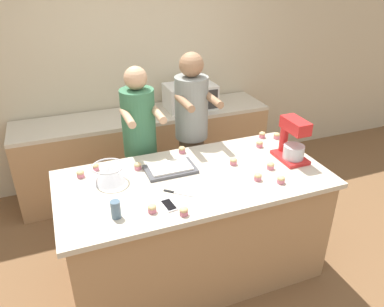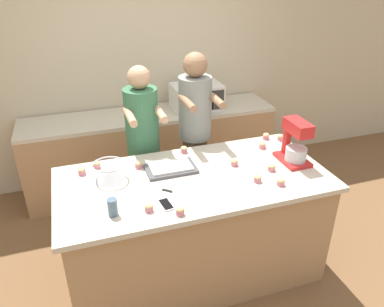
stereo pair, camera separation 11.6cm
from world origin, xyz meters
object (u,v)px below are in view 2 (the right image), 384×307
object	(u,v)px
person_right	(195,138)
baking_tray	(171,168)
cupcake_1	(184,149)
microwave_oven	(197,96)
cupcake_8	(266,136)
cupcake_11	(281,137)
stand_mixer	(295,144)
cupcake_3	(281,182)
mixing_bowl	(109,171)
cupcake_6	(258,178)
cell_phone	(166,205)
person_left	(144,149)
drinking_glass	(113,207)
cupcake_7	(272,167)
cupcake_4	(139,165)
cupcake_9	(234,162)
cupcake_2	(97,165)
cupcake_12	(262,145)
cupcake_10	(149,207)
knife	(174,192)
cupcake_0	(180,211)

from	to	relation	value
person_right	baking_tray	world-z (taller)	person_right
cupcake_1	microwave_oven	bearing A→B (deg)	65.64
cupcake_8	cupcake_11	distance (m)	0.13
stand_mixer	cupcake_3	distance (m)	0.43
mixing_bowl	cupcake_6	size ratio (longest dim) A/B	4.18
cell_phone	cupcake_1	xyz separation A→B (m)	(0.35, 0.70, 0.02)
person_left	cupcake_3	distance (m)	1.30
drinking_glass	mixing_bowl	bearing A→B (deg)	85.18
cupcake_11	cupcake_7	bearing A→B (deg)	-127.19
stand_mixer	cell_phone	size ratio (longest dim) A/B	2.38
cupcake_1	cupcake_8	world-z (taller)	same
person_left	drinking_glass	distance (m)	1.07
mixing_bowl	cupcake_11	world-z (taller)	mixing_bowl
person_right	stand_mixer	bearing A→B (deg)	-50.22
cupcake_7	baking_tray	bearing A→B (deg)	160.73
person_left	mixing_bowl	bearing A→B (deg)	-124.68
person_left	cupcake_4	size ratio (longest dim) A/B	28.03
cupcake_6	cupcake_9	xyz separation A→B (m)	(-0.06, 0.28, 0.00)
cupcake_2	cupcake_12	size ratio (longest dim) A/B	1.00
cupcake_2	cupcake_10	xyz separation A→B (m)	(0.27, -0.70, 0.00)
mixing_bowl	microwave_oven	xyz separation A→B (m)	(1.15, 1.33, 0.03)
person_left	cupcake_10	bearing A→B (deg)	-99.83
mixing_bowl	knife	world-z (taller)	mixing_bowl
knife	cupcake_0	xyz separation A→B (m)	(-0.04, -0.26, 0.03)
stand_mixer	cell_phone	distance (m)	1.19
knife	cupcake_9	distance (m)	0.62
cell_phone	cupcake_3	size ratio (longest dim) A/B	2.58
cupcake_4	cupcake_10	distance (m)	0.59
cupcake_3	cupcake_10	size ratio (longest dim) A/B	1.00
cupcake_2	cupcake_4	distance (m)	0.33
cupcake_7	cupcake_11	distance (m)	0.59
cupcake_11	cupcake_6	bearing A→B (deg)	-132.66
cupcake_4	cupcake_9	size ratio (longest dim) A/B	1.00
baking_tray	cupcake_7	distance (m)	0.79
baking_tray	cupcake_8	distance (m)	1.03
cupcake_9	person_right	bearing A→B (deg)	100.65
cupcake_8	cupcake_3	bearing A→B (deg)	-110.73
cupcake_6	cupcake_10	bearing A→B (deg)	-173.17
cupcake_9	stand_mixer	bearing A→B (deg)	-10.63
cupcake_6	cupcake_12	size ratio (longest dim) A/B	1.00
microwave_oven	cupcake_7	xyz separation A→B (m)	(0.07, -1.60, -0.07)
person_right	mixing_bowl	xyz separation A→B (m)	(-0.86, -0.53, 0.09)
drinking_glass	cupcake_12	bearing A→B (deg)	22.03
baking_tray	cupcake_0	size ratio (longest dim) A/B	6.69
cupcake_0	cupcake_9	size ratio (longest dim) A/B	1.00
cupcake_0	cupcake_1	bearing A→B (deg)	70.93
person_left	cupcake_9	bearing A→B (deg)	-45.80
person_right	cupcake_3	distance (m)	1.06
mixing_bowl	cell_phone	distance (m)	0.56
microwave_oven	cell_phone	world-z (taller)	microwave_oven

